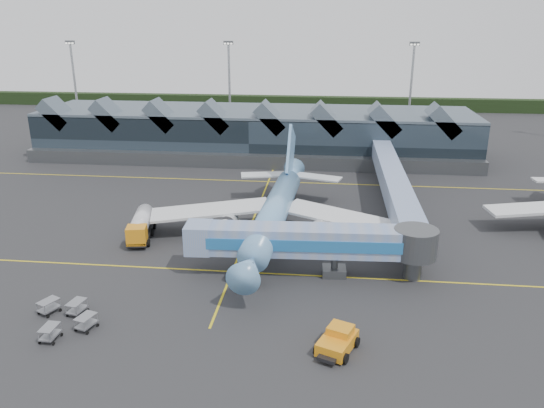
# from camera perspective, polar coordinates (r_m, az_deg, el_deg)

# --- Properties ---
(ground) EXTENTS (260.00, 260.00, 0.00)m
(ground) POSITION_cam_1_polar(r_m,az_deg,el_deg) (69.03, -3.10, -4.32)
(ground) COLOR #252527
(ground) RESTS_ON ground
(taxi_stripes) EXTENTS (120.00, 60.00, 0.01)m
(taxi_stripes) POSITION_cam_1_polar(r_m,az_deg,el_deg) (78.18, -1.93, -1.39)
(taxi_stripes) COLOR gold
(taxi_stripes) RESTS_ON ground
(tree_line_far) EXTENTS (260.00, 4.00, 4.00)m
(tree_line_far) POSITION_cam_1_polar(r_m,az_deg,el_deg) (174.58, 2.77, 10.86)
(tree_line_far) COLOR black
(tree_line_far) RESTS_ON ground
(terminal) EXTENTS (90.00, 22.25, 12.52)m
(terminal) POSITION_cam_1_polar(r_m,az_deg,el_deg) (113.14, -1.83, 7.71)
(terminal) COLOR black
(terminal) RESTS_ON ground
(light_masts) EXTENTS (132.40, 42.56, 22.45)m
(light_masts) POSITION_cam_1_polar(r_m,az_deg,el_deg) (126.50, 11.19, 12.09)
(light_masts) COLOR #9CA0A4
(light_masts) RESTS_ON ground
(main_airliner) EXTENTS (34.60, 39.83, 12.79)m
(main_airliner) POSITION_cam_1_polar(r_m,az_deg,el_deg) (70.26, 0.43, -0.55)
(main_airliner) COLOR #6FADE2
(main_airliner) RESTS_ON ground
(jet_bridge) EXTENTS (28.09, 5.34, 6.01)m
(jet_bridge) POSITION_cam_1_polar(r_m,az_deg,el_deg) (59.52, 5.63, -4.11)
(jet_bridge) COLOR #7994C9
(jet_bridge) RESTS_ON ground
(fuel_truck) EXTENTS (4.19, 9.91, 3.30)m
(fuel_truck) POSITION_cam_1_polar(r_m,az_deg,el_deg) (72.60, -13.88, -2.09)
(fuel_truck) COLOR black
(fuel_truck) RESTS_ON ground
(pushback_tug) EXTENTS (4.17, 5.15, 2.07)m
(pushback_tug) POSITION_cam_1_polar(r_m,az_deg,el_deg) (48.33, 7.06, -14.41)
(pushback_tug) COLOR orange
(pushback_tug) RESTS_ON ground
(baggage_carts) EXTENTS (6.87, 6.67, 1.39)m
(baggage_carts) POSITION_cam_1_polar(r_m,az_deg,el_deg) (55.35, -21.31, -11.19)
(baggage_carts) COLOR gray
(baggage_carts) RESTS_ON ground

